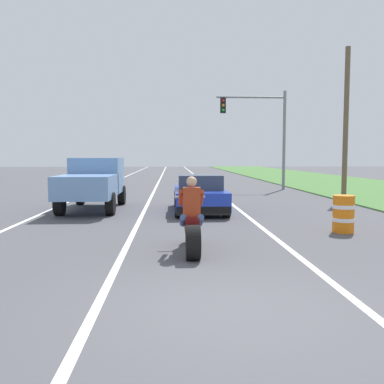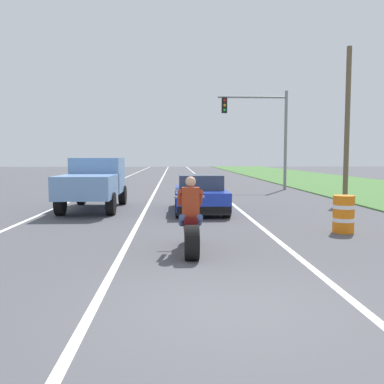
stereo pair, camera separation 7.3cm
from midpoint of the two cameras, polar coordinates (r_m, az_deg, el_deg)
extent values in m
plane|color=#4C4C51|center=(5.82, 4.91, -15.64)|extent=(160.00, 160.00, 0.00)
cube|color=white|center=(25.91, -13.15, 0.18)|extent=(0.14, 120.00, 0.01)
cube|color=white|center=(25.61, 2.90, 0.25)|extent=(0.14, 120.00, 0.01)
cube|color=white|center=(25.51, -5.17, 0.22)|extent=(0.14, 120.00, 0.01)
cube|color=#477538|center=(28.46, 23.63, 0.36)|extent=(10.00, 120.00, 0.06)
cylinder|color=black|center=(8.37, -0.11, -6.81)|extent=(0.28, 0.69, 0.69)
cylinder|color=black|center=(9.89, -0.53, -5.20)|extent=(0.12, 0.63, 0.63)
cube|color=#590F0F|center=(9.13, -0.35, -4.15)|extent=(0.28, 1.10, 0.36)
cylinder|color=#B2B2B7|center=(9.76, -0.51, -3.16)|extent=(0.08, 0.36, 0.73)
cylinder|color=#A5A5AA|center=(9.69, -0.51, -0.66)|extent=(0.70, 0.05, 0.05)
cube|color=#993319|center=(8.84, -0.29, -1.31)|extent=(0.36, 0.24, 0.60)
sphere|color=tan|center=(8.80, -0.29, 1.41)|extent=(0.22, 0.22, 0.22)
cylinder|color=#384C7A|center=(8.91, -1.46, -3.85)|extent=(0.14, 0.47, 0.32)
cylinder|color=#993319|center=(9.13, -1.75, -0.81)|extent=(0.10, 0.51, 0.40)
cylinder|color=#384C7A|center=(8.93, 0.86, -3.84)|extent=(0.14, 0.47, 0.32)
cylinder|color=#993319|center=(9.14, 1.01, -0.79)|extent=(0.10, 0.51, 0.40)
cube|color=#1E38B2|center=(15.68, 0.87, -0.70)|extent=(1.80, 4.30, 0.64)
cube|color=#333D4C|center=(15.44, 0.92, 1.37)|extent=(1.56, 1.70, 0.52)
cube|color=black|center=(13.68, 1.42, -2.53)|extent=(1.76, 0.20, 0.28)
cylinder|color=black|center=(17.27, -2.12, -0.89)|extent=(0.24, 0.64, 0.64)
cylinder|color=black|center=(17.36, 3.16, -0.87)|extent=(0.24, 0.64, 0.64)
cylinder|color=black|center=(14.09, -1.97, -2.18)|extent=(0.24, 0.64, 0.64)
cylinder|color=black|center=(14.20, 4.51, -2.14)|extent=(0.24, 0.64, 0.64)
cube|color=#6B93C6|center=(17.52, -12.74, 2.22)|extent=(1.90, 2.10, 1.40)
cube|color=#333D4C|center=(17.85, -12.57, 3.51)|extent=(1.67, 0.29, 0.57)
cube|color=#6B93C6|center=(15.33, -14.16, 0.72)|extent=(1.90, 2.70, 0.80)
cylinder|color=black|center=(18.53, -14.91, -0.42)|extent=(0.28, 0.80, 0.80)
cylinder|color=black|center=(18.24, -9.56, -0.40)|extent=(0.28, 0.80, 0.80)
cylinder|color=black|center=(15.28, -17.53, -1.55)|extent=(0.28, 0.80, 0.80)
cylinder|color=black|center=(14.94, -11.06, -1.56)|extent=(0.28, 0.80, 0.80)
cylinder|color=gray|center=(26.63, 12.22, 6.77)|extent=(0.18, 0.18, 6.00)
cylinder|color=gray|center=(26.39, 7.84, 12.52)|extent=(4.17, 0.12, 0.12)
cube|color=black|center=(26.07, 4.12, 11.54)|extent=(0.32, 0.24, 0.90)
sphere|color=red|center=(25.97, 4.16, 12.19)|extent=(0.16, 0.16, 0.16)
sphere|color=orange|center=(25.94, 4.16, 11.58)|extent=(0.16, 0.16, 0.16)
sphere|color=green|center=(25.91, 4.15, 10.96)|extent=(0.16, 0.16, 0.16)
cylinder|color=brown|center=(21.80, 19.92, 8.66)|extent=(0.24, 0.24, 7.22)
cylinder|color=orange|center=(12.01, 19.56, -2.80)|extent=(0.56, 0.56, 1.00)
cylinder|color=white|center=(11.98, 19.58, -1.86)|extent=(0.58, 0.58, 0.10)
cylinder|color=white|center=(12.03, 19.54, -3.51)|extent=(0.58, 0.58, 0.10)
camera|label=1|loc=(0.04, -90.17, -0.01)|focal=39.60mm
camera|label=2|loc=(0.04, 89.83, 0.01)|focal=39.60mm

